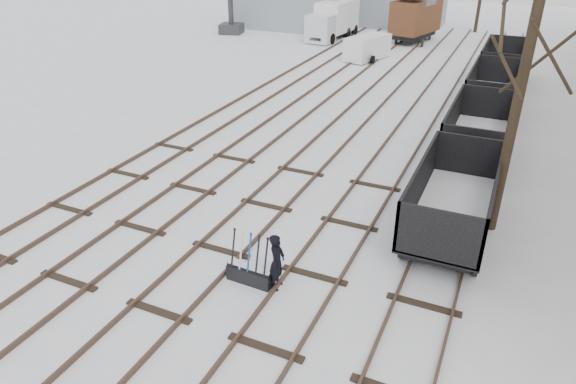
% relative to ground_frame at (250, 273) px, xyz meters
% --- Properties ---
extents(ground, '(120.00, 120.00, 0.00)m').
position_rel_ground_frame_xyz_m(ground, '(-1.51, 0.94, -0.28)').
color(ground, white).
rests_on(ground, ground).
extents(tracks, '(13.90, 52.00, 0.16)m').
position_rel_ground_frame_xyz_m(tracks, '(-1.51, 14.61, -0.21)').
color(tracks, black).
rests_on(tracks, ground).
extents(shed_left, '(10.00, 8.00, 4.10)m').
position_rel_ground_frame_xyz_m(shed_left, '(-14.51, 36.94, 1.76)').
color(shed_left, gray).
rests_on(shed_left, ground).
extents(shed_right, '(7.00, 6.00, 4.50)m').
position_rel_ground_frame_xyz_m(shed_right, '(-5.51, 40.94, 1.96)').
color(shed_right, gray).
rests_on(shed_right, ground).
extents(ground_frame, '(1.32, 0.47, 1.49)m').
position_rel_ground_frame_xyz_m(ground_frame, '(0.00, 0.00, 0.00)').
color(ground_frame, black).
rests_on(ground_frame, ground).
extents(worker, '(0.46, 0.63, 1.62)m').
position_rel_ground_frame_xyz_m(worker, '(0.75, 0.10, 0.53)').
color(worker, black).
rests_on(worker, ground).
extents(freight_wagon_a, '(2.26, 5.65, 2.31)m').
position_rel_ground_frame_xyz_m(freight_wagon_a, '(4.49, 4.67, 0.60)').
color(freight_wagon_a, black).
rests_on(freight_wagon_a, ground).
extents(freight_wagon_b, '(2.26, 5.65, 2.31)m').
position_rel_ground_frame_xyz_m(freight_wagon_b, '(4.49, 11.07, 0.60)').
color(freight_wagon_b, black).
rests_on(freight_wagon_b, ground).
extents(freight_wagon_c, '(2.26, 5.65, 2.31)m').
position_rel_ground_frame_xyz_m(freight_wagon_c, '(4.49, 17.47, 0.60)').
color(freight_wagon_c, black).
rests_on(freight_wagon_c, ground).
extents(freight_wagon_d, '(2.26, 5.65, 2.31)m').
position_rel_ground_frame_xyz_m(freight_wagon_d, '(4.49, 23.87, 0.60)').
color(freight_wagon_d, black).
rests_on(freight_wagon_d, ground).
extents(box_van_wagon, '(3.66, 5.27, 3.65)m').
position_rel_ground_frame_xyz_m(box_van_wagon, '(-2.89, 33.59, 1.84)').
color(box_van_wagon, black).
rests_on(box_van_wagon, ground).
extents(lorry, '(2.56, 6.63, 2.94)m').
position_rel_ground_frame_xyz_m(lorry, '(-9.43, 32.28, 1.23)').
color(lorry, black).
rests_on(lorry, ground).
extents(panel_van, '(2.63, 4.08, 1.66)m').
position_rel_ground_frame_xyz_m(panel_van, '(-4.60, 26.15, 0.58)').
color(panel_van, white).
rests_on(panel_van, ground).
extents(crane, '(2.26, 5.60, 9.40)m').
position_rel_ground_frame_xyz_m(crane, '(-18.37, 30.96, 2.19)').
color(crane, '#2F2F34').
rests_on(crane, ground).
extents(tree_near, '(0.30, 0.30, 7.29)m').
position_rel_ground_frame_xyz_m(tree_near, '(5.68, 5.65, 3.36)').
color(tree_near, black).
rests_on(tree_near, ground).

